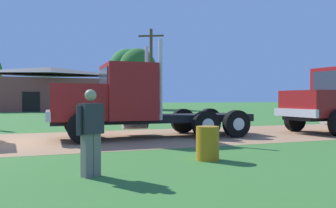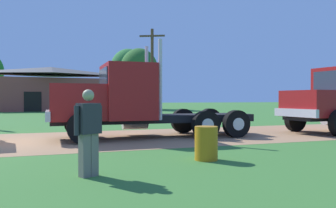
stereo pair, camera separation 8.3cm
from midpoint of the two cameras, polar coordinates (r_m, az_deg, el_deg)
ground_plane at (r=12.45m, az=-22.15°, el=-5.88°), size 200.00×200.00×0.00m
dirt_track at (r=12.45m, az=-22.15°, el=-5.86°), size 120.00×6.08×0.01m
truck_foreground_white at (r=12.64m, az=-7.02°, el=0.12°), size 7.75×2.69×3.55m
visitor_walking_mid at (r=6.57m, az=-12.79°, el=-4.28°), size 0.54×0.40×1.63m
steel_barrel at (r=8.20m, az=6.68°, el=-6.52°), size 0.55×0.55×0.80m
shed_building at (r=43.34m, az=-18.85°, el=2.29°), size 14.80×6.94×5.24m
utility_pole_far at (r=29.66m, az=-2.58°, el=5.80°), size 2.03×1.10×7.46m
tree_right at (r=44.56m, az=-4.80°, el=5.83°), size 4.84×4.84×7.95m
tree_far_right at (r=48.31m, az=-6.60°, el=5.93°), size 4.92×4.92×8.40m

